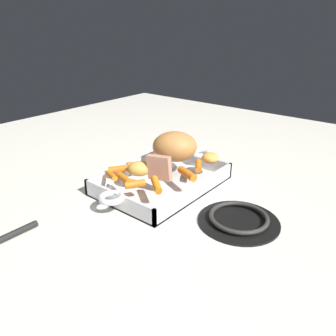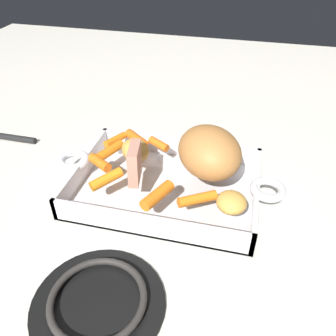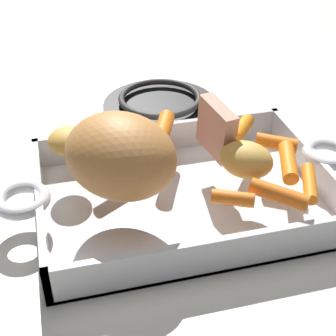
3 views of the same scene
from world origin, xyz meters
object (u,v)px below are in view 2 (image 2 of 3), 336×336
(pork_roast, at_px, (209,152))
(potato_near_roast, at_px, (231,202))
(baby_carrot_southeast, at_px, (136,138))
(roast_slice_thin, at_px, (135,163))
(baby_carrot_northeast, at_px, (159,144))
(baby_carrot_short, at_px, (100,163))
(potato_halved, at_px, (135,150))
(baby_carrot_center_right, at_px, (115,140))
(baby_carrot_northwest, at_px, (157,195))
(baby_carrot_long, at_px, (110,150))
(stove_burner_rear, at_px, (98,302))
(roasting_dish, at_px, (166,185))
(baby_carrot_center_left, at_px, (197,199))
(baby_carrot_southwest, at_px, (106,179))

(pork_roast, height_order, potato_near_roast, pork_roast)
(pork_roast, distance_m, baby_carrot_southeast, 0.17)
(roast_slice_thin, bearing_deg, baby_carrot_northeast, -98.61)
(baby_carrot_short, distance_m, potato_halved, 0.07)
(baby_carrot_short, relative_size, baby_carrot_center_right, 0.91)
(baby_carrot_northwest, bearing_deg, baby_carrot_long, -40.62)
(baby_carrot_long, xyz_separation_m, baby_carrot_center_right, (0.01, -0.04, -0.00))
(baby_carrot_long, distance_m, baby_carrot_center_right, 0.04)
(baby_carrot_short, xyz_separation_m, stove_burner_rear, (-0.09, 0.24, -0.05))
(roasting_dish, bearing_deg, potato_halved, -20.30)
(roast_slice_thin, bearing_deg, pork_roast, -159.28)
(baby_carrot_southeast, relative_size, potato_near_roast, 1.28)
(baby_carrot_long, height_order, potato_halved, potato_halved)
(baby_carrot_northwest, bearing_deg, potato_near_roast, -177.34)
(potato_halved, bearing_deg, stove_burner_rear, 96.78)
(pork_roast, height_order, baby_carrot_southeast, pork_roast)
(baby_carrot_northeast, xyz_separation_m, potato_halved, (0.03, 0.05, 0.01))
(baby_carrot_northeast, bearing_deg, baby_carrot_center_left, 125.72)
(baby_carrot_long, distance_m, baby_carrot_northwest, 0.16)
(baby_carrot_center_left, distance_m, baby_carrot_center_right, 0.24)
(pork_roast, bearing_deg, baby_carrot_northwest, 53.92)
(baby_carrot_long, relative_size, potato_halved, 1.01)
(baby_carrot_southeast, relative_size, potato_halved, 1.01)
(baby_carrot_northeast, relative_size, potato_halved, 0.72)
(baby_carrot_northwest, distance_m, stove_burner_rear, 0.19)
(baby_carrot_southwest, distance_m, baby_carrot_southeast, 0.14)
(potato_halved, bearing_deg, baby_carrot_northeast, -124.04)
(baby_carrot_short, bearing_deg, roast_slice_thin, 168.96)
(baby_carrot_northwest, relative_size, baby_carrot_southeast, 1.08)
(roast_slice_thin, bearing_deg, roasting_dish, -147.44)
(baby_carrot_center_left, height_order, baby_carrot_southeast, baby_carrot_southeast)
(roasting_dish, relative_size, baby_carrot_northeast, 9.69)
(baby_carrot_northwest, relative_size, baby_carrot_center_right, 1.23)
(roast_slice_thin, distance_m, baby_carrot_northeast, 0.11)
(pork_roast, relative_size, roast_slice_thin, 2.02)
(potato_near_roast, bearing_deg, baby_carrot_southwest, -3.93)
(potato_near_roast, bearing_deg, baby_carrot_short, -13.14)
(roasting_dish, relative_size, baby_carrot_long, 6.89)
(potato_halved, xyz_separation_m, stove_burner_rear, (-0.03, 0.28, -0.06))
(baby_carrot_northeast, xyz_separation_m, baby_carrot_southeast, (0.05, -0.01, 0.00))
(baby_carrot_long, bearing_deg, stove_burner_rear, 106.94)
(potato_halved, bearing_deg, baby_carrot_southeast, -73.75)
(baby_carrot_northwest, bearing_deg, roast_slice_thin, -42.34)
(baby_carrot_short, relative_size, potato_halved, 0.81)
(stove_burner_rear, bearing_deg, baby_carrot_southeast, -81.59)
(baby_carrot_southwest, distance_m, potato_halved, 0.09)
(roast_slice_thin, height_order, baby_carrot_northeast, roast_slice_thin)
(baby_carrot_northwest, xyz_separation_m, baby_carrot_center_right, (0.13, -0.15, -0.00))
(pork_roast, bearing_deg, baby_carrot_center_left, 86.83)
(baby_carrot_northeast, relative_size, baby_carrot_southeast, 0.71)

